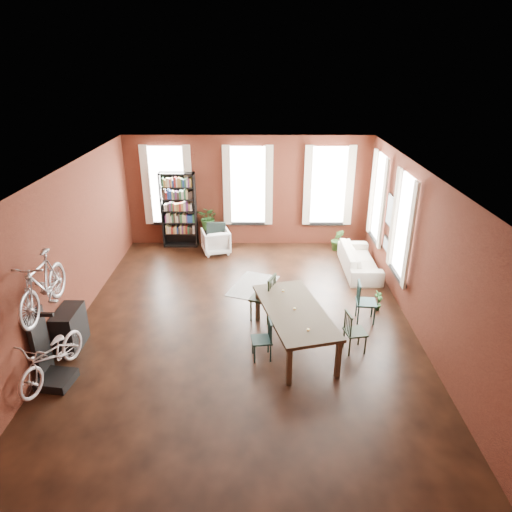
{
  "coord_description": "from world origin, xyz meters",
  "views": [
    {
      "loc": [
        0.33,
        -8.29,
        5.14
      ],
      "look_at": [
        0.26,
        0.6,
        1.27
      ],
      "focal_mm": 32.0,
      "sensor_mm": 36.0,
      "label": 1
    }
  ],
  "objects_px": {
    "bike_trainer": "(57,380)",
    "plant_stand": "(210,237)",
    "dining_chair_a": "(262,340)",
    "bookshelf": "(179,210)",
    "dining_chair_c": "(355,332)",
    "bicycle_floor": "(48,336)",
    "dining_chair_b": "(263,297)",
    "dining_table": "(294,328)",
    "console_table": "(70,329)",
    "cream_sofa": "(360,256)",
    "white_armchair": "(216,240)",
    "dining_chair_d": "(366,302)"
  },
  "relations": [
    {
      "from": "bike_trainer",
      "to": "plant_stand",
      "type": "height_order",
      "value": "plant_stand"
    },
    {
      "from": "dining_chair_a",
      "to": "bookshelf",
      "type": "bearing_deg",
      "value": -164.18
    },
    {
      "from": "dining_chair_c",
      "to": "bookshelf",
      "type": "xyz_separation_m",
      "value": [
        -4.15,
        5.28,
        0.69
      ]
    },
    {
      "from": "dining_chair_a",
      "to": "bicycle_floor",
      "type": "bearing_deg",
      "value": -84.78
    },
    {
      "from": "dining_chair_c",
      "to": "bookshelf",
      "type": "distance_m",
      "value": 6.75
    },
    {
      "from": "dining_chair_a",
      "to": "dining_chair_b",
      "type": "relative_size",
      "value": 0.77
    },
    {
      "from": "dining_table",
      "to": "dining_chair_c",
      "type": "distance_m",
      "value": 1.15
    },
    {
      "from": "console_table",
      "to": "plant_stand",
      "type": "distance_m",
      "value": 5.63
    },
    {
      "from": "dining_chair_b",
      "to": "cream_sofa",
      "type": "xyz_separation_m",
      "value": [
        2.54,
        2.43,
        -0.1
      ]
    },
    {
      "from": "white_armchair",
      "to": "bike_trainer",
      "type": "distance_m",
      "value": 6.21
    },
    {
      "from": "cream_sofa",
      "to": "console_table",
      "type": "relative_size",
      "value": 2.6
    },
    {
      "from": "dining_chair_b",
      "to": "bookshelf",
      "type": "bearing_deg",
      "value": -127.88
    },
    {
      "from": "plant_stand",
      "to": "dining_chair_a",
      "type": "bearing_deg",
      "value": -74.72
    },
    {
      "from": "dining_chair_b",
      "to": "dining_table",
      "type": "bearing_deg",
      "value": 52.74
    },
    {
      "from": "cream_sofa",
      "to": "plant_stand",
      "type": "distance_m",
      "value": 4.42
    },
    {
      "from": "dining_table",
      "to": "bicycle_floor",
      "type": "relative_size",
      "value": 1.44
    },
    {
      "from": "dining_table",
      "to": "dining_chair_a",
      "type": "relative_size",
      "value": 2.97
    },
    {
      "from": "dining_chair_d",
      "to": "bike_trainer",
      "type": "bearing_deg",
      "value": 115.15
    },
    {
      "from": "console_table",
      "to": "dining_chair_b",
      "type": "bearing_deg",
      "value": 16.16
    },
    {
      "from": "dining_chair_b",
      "to": "cream_sofa",
      "type": "distance_m",
      "value": 3.52
    },
    {
      "from": "console_table",
      "to": "bookshelf",
      "type": "bearing_deg",
      "value": 76.17
    },
    {
      "from": "dining_table",
      "to": "dining_chair_d",
      "type": "height_order",
      "value": "dining_chair_d"
    },
    {
      "from": "bookshelf",
      "to": "console_table",
      "type": "bearing_deg",
      "value": -103.83
    },
    {
      "from": "dining_chair_a",
      "to": "cream_sofa",
      "type": "bearing_deg",
      "value": 138.68
    },
    {
      "from": "plant_stand",
      "to": "bicycle_floor",
      "type": "relative_size",
      "value": 0.33
    },
    {
      "from": "bookshelf",
      "to": "white_armchair",
      "type": "distance_m",
      "value": 1.4
    },
    {
      "from": "bike_trainer",
      "to": "bicycle_floor",
      "type": "height_order",
      "value": "bicycle_floor"
    },
    {
      "from": "dining_chair_b",
      "to": "dining_chair_d",
      "type": "relative_size",
      "value": 1.16
    },
    {
      "from": "dining_chair_c",
      "to": "cream_sofa",
      "type": "height_order",
      "value": "dining_chair_c"
    },
    {
      "from": "plant_stand",
      "to": "white_armchair",
      "type": "bearing_deg",
      "value": -67.03
    },
    {
      "from": "dining_chair_b",
      "to": "bicycle_floor",
      "type": "distance_m",
      "value": 4.18
    },
    {
      "from": "bicycle_floor",
      "to": "white_armchair",
      "type": "bearing_deg",
      "value": 82.6
    },
    {
      "from": "white_armchair",
      "to": "bicycle_floor",
      "type": "distance_m",
      "value": 6.24
    },
    {
      "from": "dining_table",
      "to": "cream_sofa",
      "type": "relative_size",
      "value": 1.12
    },
    {
      "from": "console_table",
      "to": "dining_table",
      "type": "bearing_deg",
      "value": 0.97
    },
    {
      "from": "dining_chair_b",
      "to": "cream_sofa",
      "type": "relative_size",
      "value": 0.49
    },
    {
      "from": "dining_chair_c",
      "to": "white_armchair",
      "type": "distance_m",
      "value": 5.66
    },
    {
      "from": "cream_sofa",
      "to": "dining_table",
      "type": "bearing_deg",
      "value": 150.37
    },
    {
      "from": "dining_chair_a",
      "to": "dining_chair_d",
      "type": "distance_m",
      "value": 2.57
    },
    {
      "from": "dining_chair_c",
      "to": "white_armchair",
      "type": "bearing_deg",
      "value": 21.85
    },
    {
      "from": "dining_chair_d",
      "to": "console_table",
      "type": "relative_size",
      "value": 1.11
    },
    {
      "from": "dining_chair_d",
      "to": "cream_sofa",
      "type": "bearing_deg",
      "value": -3.53
    },
    {
      "from": "dining_chair_c",
      "to": "white_armchair",
      "type": "height_order",
      "value": "dining_chair_c"
    },
    {
      "from": "dining_chair_b",
      "to": "console_table",
      "type": "xyz_separation_m",
      "value": [
        -3.69,
        -1.07,
        -0.11
      ]
    },
    {
      "from": "dining_chair_a",
      "to": "bike_trainer",
      "type": "distance_m",
      "value": 3.62
    },
    {
      "from": "dining_chair_b",
      "to": "dining_chair_c",
      "type": "distance_m",
      "value": 2.09
    },
    {
      "from": "bike_trainer",
      "to": "plant_stand",
      "type": "bearing_deg",
      "value": 72.34
    },
    {
      "from": "console_table",
      "to": "dining_chair_d",
      "type": "bearing_deg",
      "value": 9.67
    },
    {
      "from": "white_armchair",
      "to": "console_table",
      "type": "height_order",
      "value": "console_table"
    },
    {
      "from": "dining_chair_d",
      "to": "bike_trainer",
      "type": "relative_size",
      "value": 1.62
    }
  ]
}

